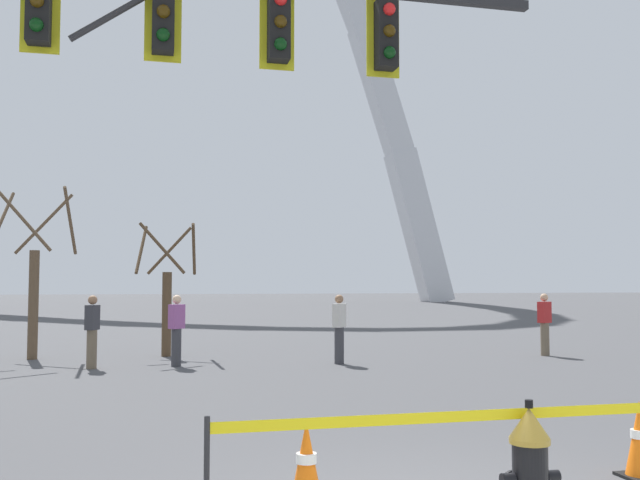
{
  "coord_description": "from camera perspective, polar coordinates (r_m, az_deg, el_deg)",
  "views": [
    {
      "loc": [
        -2.3,
        -5.32,
        1.85
      ],
      "look_at": [
        0.13,
        5.0,
        2.5
      ],
      "focal_mm": 39.91,
      "sensor_mm": 36.0,
      "label": 1
    }
  ],
  "objects": [
    {
      "name": "traffic_signal_gantry",
      "position": [
        8.89,
        -15.29,
        13.3
      ],
      "size": [
        7.82,
        0.44,
        6.0
      ],
      "color": "#232326",
      "rests_on": "ground"
    },
    {
      "name": "traffic_cone_mid_sidewalk",
      "position": [
        7.68,
        24.27,
        -14.41
      ],
      "size": [
        0.36,
        0.36,
        0.73
      ],
      "color": "black",
      "rests_on": "ground"
    },
    {
      "name": "pedestrian_walking_left",
      "position": [
        19.26,
        17.57,
        -6.42
      ],
      "size": [
        0.39,
        0.32,
        1.59
      ],
      "color": "brown",
      "rests_on": "ground"
    },
    {
      "name": "fire_hydrant",
      "position": [
        5.73,
        16.45,
        -17.36
      ],
      "size": [
        0.46,
        0.48,
        0.99
      ],
      "color": "black",
      "rests_on": "ground"
    },
    {
      "name": "traffic_cone_by_hydrant",
      "position": [
        6.13,
        -1.1,
        -17.6
      ],
      "size": [
        0.36,
        0.36,
        0.73
      ],
      "color": "black",
      "rests_on": "ground"
    },
    {
      "name": "tree_center_left",
      "position": [
        18.62,
        -12.19,
        -4.52
      ],
      "size": [
        1.57,
        1.58,
        3.37
      ],
      "color": "brown",
      "rests_on": "ground"
    },
    {
      "name": "monument_arch",
      "position": [
        70.51,
        -11.1,
        14.3
      ],
      "size": [
        54.05,
        2.64,
        53.49
      ],
      "color": "silver",
      "rests_on": "ground"
    },
    {
      "name": "pedestrian_near_trees",
      "position": [
        16.34,
        -11.43,
        -7.06
      ],
      "size": [
        0.38,
        0.38,
        1.59
      ],
      "color": "#38383D",
      "rests_on": "ground"
    },
    {
      "name": "caution_tape_barrier",
      "position": [
        5.76,
        16.33,
        -15.42
      ],
      "size": [
        4.82,
        0.07,
        0.96
      ],
      "color": "#232326",
      "rests_on": "ground"
    },
    {
      "name": "pedestrian_standing_center",
      "position": [
        16.36,
        -17.81,
        -6.96
      ],
      "size": [
        0.31,
        0.39,
        1.59
      ],
      "color": "brown",
      "rests_on": "ground"
    },
    {
      "name": "pedestrian_walking_right",
      "position": [
        16.52,
        1.55,
        -7.09
      ],
      "size": [
        0.37,
        0.39,
        1.59
      ],
      "color": "#38383D",
      "rests_on": "ground"
    },
    {
      "name": "tree_left_mid",
      "position": [
        18.84,
        -21.98,
        -3.21
      ],
      "size": [
        1.93,
        1.94,
        4.19
      ],
      "color": "brown",
      "rests_on": "ground"
    }
  ]
}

